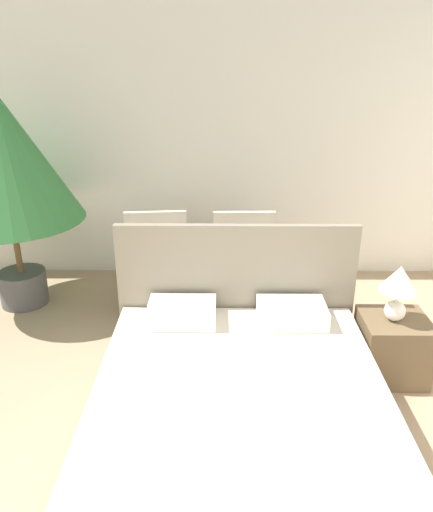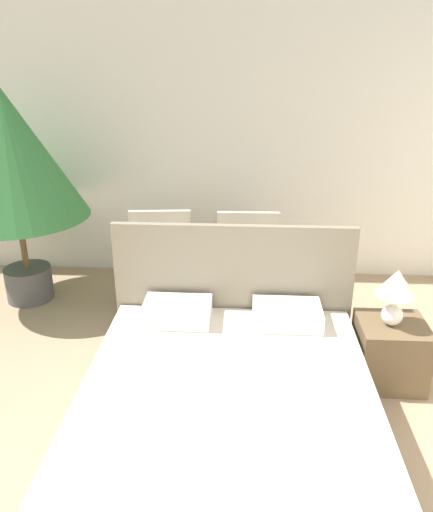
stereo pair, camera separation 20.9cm
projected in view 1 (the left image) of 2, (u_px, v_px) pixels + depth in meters
name	position (u px, v px, depth m)	size (l,w,h in m)	color
wall_back	(219.00, 146.00, 5.36)	(10.00, 0.06, 2.90)	silver
bed	(239.00, 401.00, 3.28)	(1.90, 2.07, 1.17)	brown
armchair_near_window_left	(157.00, 275.00, 5.11)	(0.71, 0.76, 0.86)	beige
armchair_near_window_right	(245.00, 275.00, 5.11)	(0.67, 0.72, 0.86)	beige
potted_palm	(3.00, 160.00, 4.58)	(1.39, 1.39, 2.13)	#4C4C4C
nightstand	(392.00, 347.00, 3.91)	(0.51, 0.48, 0.51)	brown
table_lamp	(399.00, 285.00, 3.69)	(0.29, 0.29, 0.44)	white
side_table	(201.00, 279.00, 5.08)	(0.36, 0.36, 0.50)	gold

